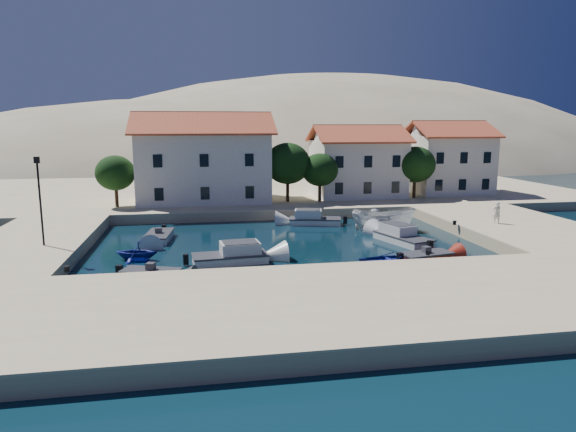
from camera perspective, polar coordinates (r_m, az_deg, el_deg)
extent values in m
plane|color=black|center=(31.80, 2.55, -7.06)|extent=(400.00, 400.00, 0.00)
cube|color=tan|center=(26.12, 5.44, -9.82)|extent=(52.00, 12.00, 1.00)
cube|color=tan|center=(48.85, 24.00, -1.24)|extent=(11.00, 20.00, 1.00)
cube|color=tan|center=(42.47, -26.67, -3.05)|extent=(8.00, 20.00, 1.00)
cube|color=tan|center=(68.77, -2.66, 2.70)|extent=(80.00, 36.00, 1.00)
ellipsoid|color=gray|center=(142.74, -11.09, -1.93)|extent=(198.00, 126.00, 72.00)
ellipsoid|color=gray|center=(168.53, 4.57, -1.66)|extent=(220.00, 176.00, 99.00)
cube|color=beige|center=(57.83, -9.34, 5.40)|extent=(14.00, 9.00, 7.50)
pyramid|color=#9B4523|center=(57.65, -9.48, 10.21)|extent=(14.70, 9.45, 2.20)
cube|color=beige|center=(61.74, 7.68, 5.27)|extent=(10.00, 8.00, 6.50)
pyramid|color=#9B4523|center=(61.54, 7.77, 9.13)|extent=(10.50, 8.40, 1.80)
cube|color=beige|center=(67.22, 17.27, 5.51)|extent=(9.00, 8.00, 7.00)
pyramid|color=#9B4523|center=(67.05, 17.47, 9.26)|extent=(9.45, 8.40, 1.80)
cylinder|color=#382314|center=(55.74, -18.52, 2.25)|extent=(0.36, 0.36, 2.50)
ellipsoid|color=black|center=(55.50, -18.65, 4.55)|extent=(4.00, 4.00, 3.60)
cylinder|color=#382314|center=(56.40, -0.05, 3.12)|extent=(0.36, 0.36, 3.00)
ellipsoid|color=black|center=(56.13, -0.05, 5.86)|extent=(5.00, 5.00, 4.50)
cylinder|color=#382314|center=(56.65, 3.53, 2.88)|extent=(0.36, 0.36, 2.50)
ellipsoid|color=black|center=(56.41, 3.56, 5.15)|extent=(4.00, 4.00, 3.60)
cylinder|color=#382314|center=(61.25, 13.85, 3.27)|extent=(0.36, 0.36, 2.75)
ellipsoid|color=black|center=(61.02, 13.95, 5.57)|extent=(4.60, 4.60, 4.14)
cylinder|color=black|center=(39.55, -25.81, 1.28)|extent=(0.14, 0.14, 6.00)
cube|color=black|center=(39.26, -26.14, 5.61)|extent=(0.35, 0.25, 0.45)
cylinder|color=black|center=(32.46, -23.37, -5.43)|extent=(0.36, 0.36, 0.30)
cylinder|color=black|center=(34.77, 15.29, -3.95)|extent=(0.36, 0.36, 0.30)
cylinder|color=black|center=(45.76, 18.02, -0.74)|extent=(0.36, 0.36, 0.30)
cube|color=#36363B|center=(32.81, -14.97, -6.40)|extent=(3.78, 2.61, 0.90)
cube|color=#36363B|center=(32.72, -15.00, -5.84)|extent=(3.87, 2.67, 0.10)
cube|color=#36363B|center=(32.66, -15.01, -5.47)|extent=(0.64, 0.64, 0.50)
cube|color=silver|center=(35.66, -6.45, -4.79)|extent=(5.18, 2.61, 0.90)
cube|color=#36363B|center=(35.58, -6.46, -4.27)|extent=(5.30, 2.66, 0.10)
cube|color=silver|center=(35.49, -6.48, -3.69)|extent=(2.81, 2.06, 0.90)
imported|color=navy|center=(35.39, 11.90, -5.48)|extent=(4.86, 3.51, 1.00)
cube|color=maroon|center=(37.08, 15.09, -4.50)|extent=(3.86, 2.35, 0.90)
cube|color=#36363B|center=(37.00, 15.11, -4.00)|extent=(3.95, 2.39, 0.10)
cube|color=#36363B|center=(36.94, 15.13, -3.67)|extent=(0.60, 0.60, 0.50)
cube|color=silver|center=(42.34, 12.65, -2.58)|extent=(3.53, 5.56, 0.90)
cube|color=#36363B|center=(42.27, 12.67, -2.15)|extent=(3.60, 5.69, 0.10)
cube|color=silver|center=(42.19, 12.69, -1.66)|extent=(2.51, 3.14, 0.90)
imported|color=silver|center=(47.01, 10.53, -1.56)|extent=(6.02, 3.35, 2.20)
cube|color=silver|center=(51.03, 9.74, -0.33)|extent=(2.43, 3.81, 0.90)
cube|color=#36363B|center=(50.97, 9.76, 0.04)|extent=(2.48, 3.90, 0.10)
cube|color=#36363B|center=(50.94, 9.76, 0.28)|extent=(0.60, 0.60, 0.50)
imported|color=navy|center=(37.68, -16.42, -4.72)|extent=(3.37, 3.07, 1.53)
cube|color=silver|center=(43.49, -14.16, -2.31)|extent=(2.35, 4.45, 0.90)
cube|color=#36363B|center=(43.42, -14.18, -1.88)|extent=(2.40, 4.56, 0.10)
cube|color=#36363B|center=(43.38, -14.19, -1.60)|extent=(0.55, 0.55, 0.50)
cube|color=silver|center=(48.94, 3.03, -0.64)|extent=(5.09, 3.05, 0.90)
cube|color=#36363B|center=(48.88, 3.03, -0.26)|extent=(5.20, 3.12, 0.10)
cube|color=silver|center=(48.82, 3.04, 0.17)|extent=(2.84, 2.24, 0.90)
imported|color=beige|center=(47.56, 22.19, 0.36)|extent=(0.71, 0.49, 1.86)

